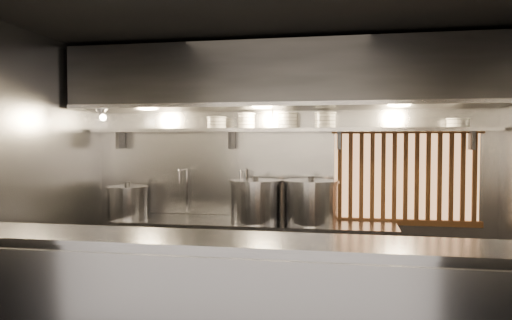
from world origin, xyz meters
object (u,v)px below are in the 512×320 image
(heat_lamp, at_px, (101,112))
(stock_pot_left, at_px, (128,201))
(pendant_bulb, at_px, (273,122))
(stock_pot_mid, at_px, (256,201))
(stock_pot_right, at_px, (311,202))

(heat_lamp, height_order, stock_pot_left, heat_lamp)
(heat_lamp, relative_size, pendant_bulb, 1.87)
(pendant_bulb, distance_m, stock_pot_mid, 0.86)
(stock_pot_left, relative_size, stock_pot_right, 0.78)
(stock_pot_mid, height_order, stock_pot_right, stock_pot_right)
(stock_pot_left, xyz_separation_m, stock_pot_mid, (1.49, -0.05, 0.05))
(pendant_bulb, bearing_deg, stock_pot_right, -11.80)
(pendant_bulb, relative_size, stock_pot_left, 0.34)
(pendant_bulb, bearing_deg, stock_pot_left, -178.21)
(stock_pot_mid, xyz_separation_m, stock_pot_right, (0.58, 0.01, 0.00))
(heat_lamp, distance_m, stock_pot_left, 1.04)
(stock_pot_mid, bearing_deg, pendant_bulb, 31.70)
(stock_pot_right, bearing_deg, stock_pot_left, 179.00)
(heat_lamp, relative_size, stock_pot_right, 0.50)
(pendant_bulb, height_order, stock_pot_left, pendant_bulb)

